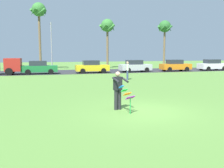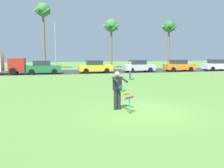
% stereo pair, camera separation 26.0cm
% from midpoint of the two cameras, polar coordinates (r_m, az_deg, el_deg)
% --- Properties ---
extents(ground_plane, '(120.00, 120.00, 0.00)m').
position_cam_midpoint_polar(ground_plane, '(11.16, 6.28, -6.22)').
color(ground_plane, '#568438').
extents(road_strip, '(120.00, 8.00, 0.01)m').
position_cam_midpoint_polar(road_strip, '(34.17, -8.27, 2.78)').
color(road_strip, '#2D2D33').
rests_on(road_strip, ground).
extents(person_kite_flyer, '(0.64, 0.72, 1.73)m').
position_cam_midpoint_polar(person_kite_flyer, '(11.26, 0.70, -1.13)').
color(person_kite_flyer, '#26262B').
rests_on(person_kite_flyer, ground).
extents(kite_held, '(0.65, 0.73, 1.17)m').
position_cam_midpoint_polar(kite_held, '(10.61, 2.79, -2.51)').
color(kite_held, blue).
rests_on(kite_held, ground).
extents(parked_car_green, '(4.21, 1.86, 1.60)m').
position_cam_midpoint_polar(parked_car_green, '(31.51, -16.45, 3.60)').
color(parked_car_green, '#1E7238').
rests_on(parked_car_green, ground).
extents(parked_car_yellow, '(4.22, 1.88, 1.60)m').
position_cam_midpoint_polar(parked_car_yellow, '(31.99, -4.84, 3.91)').
color(parked_car_yellow, yellow).
rests_on(parked_car_yellow, ground).
extents(parked_car_silver, '(4.26, 1.95, 1.60)m').
position_cam_midpoint_polar(parked_car_silver, '(33.51, 5.05, 4.06)').
color(parked_car_silver, silver).
rests_on(parked_car_silver, ground).
extents(parked_car_orange, '(4.21, 1.85, 1.60)m').
position_cam_midpoint_polar(parked_car_orange, '(35.97, 13.99, 4.09)').
color(parked_car_orange, orange).
rests_on(parked_car_orange, ground).
extents(parked_car_white, '(4.22, 1.87, 1.60)m').
position_cam_midpoint_polar(parked_car_white, '(39.22, 21.71, 4.03)').
color(parked_car_white, white).
rests_on(parked_car_white, ground).
extents(palm_tree_right_near, '(2.58, 2.71, 10.14)m').
position_cam_midpoint_polar(palm_tree_right_near, '(41.24, -16.49, 15.26)').
color(palm_tree_right_near, brown).
rests_on(palm_tree_right_near, ground).
extents(palm_tree_centre_far, '(2.58, 2.71, 8.03)m').
position_cam_midpoint_polar(palm_tree_centre_far, '(41.99, -1.24, 12.74)').
color(palm_tree_centre_far, brown).
rests_on(palm_tree_centre_far, ground).
extents(palm_tree_far_left, '(2.58, 2.71, 8.25)m').
position_cam_midpoint_polar(palm_tree_far_left, '(46.53, 11.76, 12.29)').
color(palm_tree_far_left, brown).
rests_on(palm_tree_far_left, ground).
extents(streetlight_pole, '(0.24, 1.65, 7.00)m').
position_cam_midpoint_polar(streetlight_pole, '(38.59, -13.82, 9.08)').
color(streetlight_pole, '#9E9EA3').
rests_on(streetlight_pole, ground).
extents(person_walker_near, '(0.28, 0.56, 1.73)m').
position_cam_midpoint_polar(person_walker_near, '(23.94, 3.23, 3.22)').
color(person_walker_near, '#384772').
rests_on(person_walker_near, ground).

